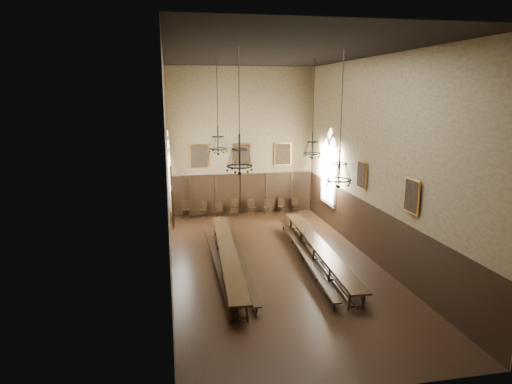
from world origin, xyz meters
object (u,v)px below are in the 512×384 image
object	(u,v)px
chandelier_front_right	(339,172)
bench_right_inner	(303,255)
chair_0	(186,212)
chair_2	(219,212)
bench_left_outer	(216,261)
chair_3	(235,211)
chair_4	(252,210)
chandelier_front_left	(240,159)
table_left	(228,259)
table_right	(319,253)
chair_1	(204,212)
bench_left_inner	(241,262)
chair_5	(267,210)
chandelier_back_right	(312,147)
chair_6	(281,208)
chandelier_back_left	(218,143)
bench_right_outer	(329,254)
chair_7	(296,208)

from	to	relation	value
chandelier_front_right	bench_right_inner	bearing A→B (deg)	98.28
chair_0	chair_2	distance (m)	2.03
bench_left_outer	bench_right_inner	world-z (taller)	bench_right_inner
chair_3	chair_4	xyz separation A→B (m)	(1.10, 0.05, -0.01)
chair_0	chandelier_front_left	bearing A→B (deg)	-78.58
bench_right_inner	chair_4	world-z (taller)	chair_4
table_left	table_right	world-z (taller)	table_left
chair_1	chair_2	bearing A→B (deg)	11.03
chair_1	chair_2	size ratio (longest dim) A/B	1.11
bench_left_inner	chair_5	bearing A→B (deg)	70.62
chair_0	chair_1	size ratio (longest dim) A/B	1.10
chair_2	bench_left_inner	bearing A→B (deg)	-74.77
chandelier_back_right	chair_1	bearing A→B (deg)	125.98
chandelier_front_left	chandelier_front_right	size ratio (longest dim) A/B	0.88
chandelier_back_right	chair_4	bearing A→B (deg)	104.81
table_right	chandelier_back_right	bearing A→B (deg)	82.99
bench_left_outer	chair_6	bearing A→B (deg)	59.16
chair_4	chandelier_front_right	size ratio (longest dim) A/B	0.19
chair_4	chair_6	xyz separation A→B (m)	(1.90, 0.01, -0.01)
bench_left_inner	bench_right_inner	distance (m)	2.88
chair_1	chair_3	xyz separation A→B (m)	(1.91, -0.07, 0.01)
chandelier_back_left	chandelier_front_right	bearing A→B (deg)	-52.23
chair_2	chair_6	xyz separation A→B (m)	(3.96, 0.09, 0.02)
chair_4	chandelier_back_right	distance (m)	8.17
chair_2	chair_0	bearing A→B (deg)	-167.89
bench_right_inner	chandelier_front_left	xyz separation A→B (m)	(-3.29, -2.69, 4.83)
bench_right_inner	bench_left_inner	bearing A→B (deg)	-174.63
bench_left_inner	bench_right_inner	bearing A→B (deg)	5.37
bench_left_inner	chandelier_front_right	size ratio (longest dim) A/B	1.88
bench_left_inner	chandelier_front_right	world-z (taller)	chandelier_front_right
table_left	chandelier_back_right	size ratio (longest dim) A/B	2.37
chandelier_front_right	chair_5	bearing A→B (deg)	91.29
bench_left_inner	chandelier_back_left	xyz separation A→B (m)	(-0.66, 2.46, 4.93)
table_right	bench_right_outer	bearing A→B (deg)	10.85
chandelier_back_right	bench_right_outer	bearing A→B (deg)	-82.76
chandelier_back_right	chair_0	bearing A→B (deg)	131.67
bench_left_outer	bench_right_inner	distance (m)	3.93
table_left	bench_left_outer	xyz separation A→B (m)	(-0.47, 0.19, -0.13)
chair_4	chair_6	size ratio (longest dim) A/B	1.03
chair_5	chair_1	bearing A→B (deg)	-167.40
chair_1	chandelier_front_left	size ratio (longest dim) A/B	0.22
bench_right_outer	chair_5	distance (m)	8.51
chair_2	chair_3	distance (m)	0.97
chair_4	chair_7	xyz separation A→B (m)	(2.82, -0.03, -0.01)
bench_left_outer	chair_4	bearing A→B (deg)	69.57
table_right	chair_6	world-z (taller)	chair_6
table_left	chandelier_back_left	size ratio (longest dim) A/B	2.53
bench_right_inner	chair_0	xyz separation A→B (m)	(-4.89, 8.46, 0.02)
bench_right_outer	chandelier_back_right	bearing A→B (deg)	97.24
bench_right_outer	chair_0	distance (m)	10.49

